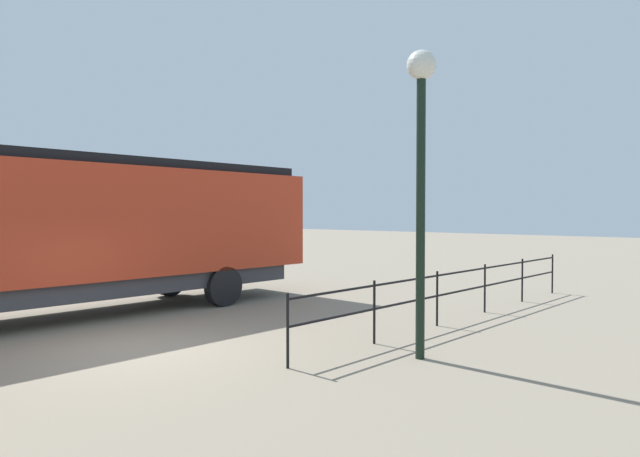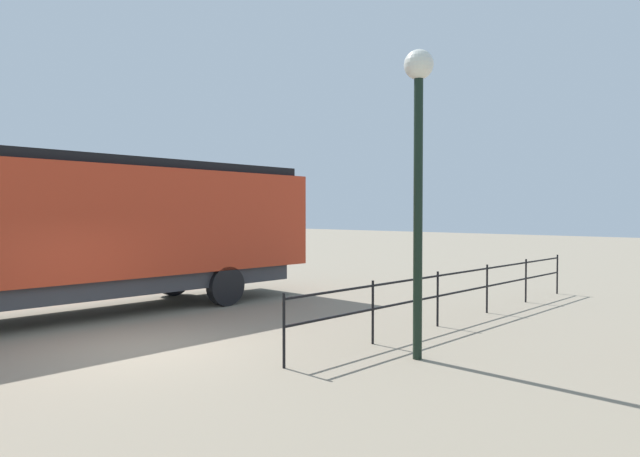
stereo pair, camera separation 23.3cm
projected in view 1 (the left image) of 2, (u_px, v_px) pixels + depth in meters
ground_plane at (136, 350)px, 10.40m from camera, size 120.00×120.00×0.00m
locomotive at (16, 228)px, 12.67m from camera, size 3.06×16.60×3.97m
lamp_post at (421, 138)px, 9.67m from camera, size 0.52×0.52×5.43m
platform_fence at (463, 285)px, 13.46m from camera, size 0.05×11.85×1.25m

